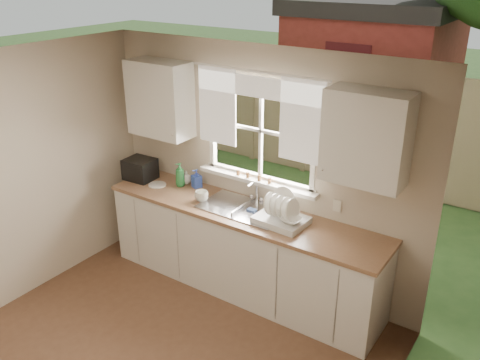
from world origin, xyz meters
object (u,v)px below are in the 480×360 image
Objects in this scene: soap_bottle_a at (180,175)px; black_appliance at (140,169)px; dish_rack at (281,216)px; cup at (202,196)px.

black_appliance is at bearing -147.34° from soap_bottle_a.
dish_rack is at bearing -4.43° from black_appliance.
dish_rack is 1.36m from soap_bottle_a.
dish_rack reaches higher than black_appliance.
cup is (0.44, -0.18, -0.08)m from soap_bottle_a.
dish_rack is 3.48× the size of cup.
dish_rack reaches higher than soap_bottle_a.
dish_rack reaches higher than cup.
black_appliance is (-0.94, 0.07, 0.06)m from cup.
soap_bottle_a reaches higher than cup.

